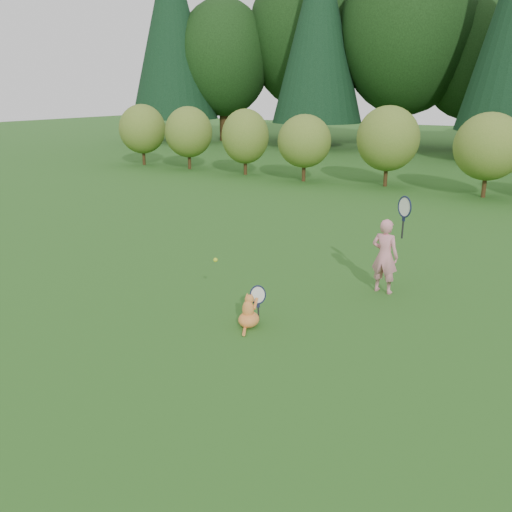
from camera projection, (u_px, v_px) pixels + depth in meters
The scene contains 5 objects.
ground at pixel (220, 307), 9.28m from camera, with size 100.00×100.00×0.00m, color #225718.
shrub_row at pixel (433, 150), 19.59m from camera, with size 28.00×3.00×2.80m, color #516D22, non-canonical shape.
child at pixel (385, 254), 9.79m from camera, with size 0.72×0.44×1.96m.
cat at pixel (249, 309), 8.49m from camera, with size 0.37×0.72×0.70m.
tennis_ball at pixel (215, 260), 9.13m from camera, with size 0.07×0.07×0.07m.
Camera 1 is at (4.95, -7.14, 3.43)m, focal length 40.00 mm.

